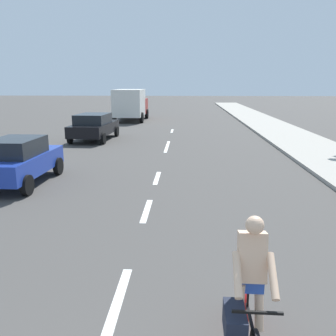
# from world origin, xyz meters

# --- Properties ---
(ground_plane) EXTENTS (160.00, 160.00, 0.00)m
(ground_plane) POSITION_xyz_m (0.00, 20.00, 0.00)
(ground_plane) COLOR #423F3D
(sidewalk_strip) EXTENTS (3.60, 80.00, 0.14)m
(sidewalk_strip) POSITION_xyz_m (7.55, 22.00, 0.07)
(sidewalk_strip) COLOR #9E998E
(sidewalk_strip) RESTS_ON ground
(lane_stripe_1) EXTENTS (0.16, 1.80, 0.01)m
(lane_stripe_1) POSITION_xyz_m (0.00, 4.35, 0.00)
(lane_stripe_1) COLOR white
(lane_stripe_1) RESTS_ON ground
(lane_stripe_2) EXTENTS (0.16, 1.80, 0.01)m
(lane_stripe_2) POSITION_xyz_m (0.00, 8.40, 0.00)
(lane_stripe_2) COLOR white
(lane_stripe_2) RESTS_ON ground
(lane_stripe_3) EXTENTS (0.16, 1.80, 0.01)m
(lane_stripe_3) POSITION_xyz_m (0.00, 11.84, 0.00)
(lane_stripe_3) COLOR white
(lane_stripe_3) RESTS_ON ground
(lane_stripe_4) EXTENTS (0.16, 1.80, 0.01)m
(lane_stripe_4) POSITION_xyz_m (0.00, 17.64, 0.00)
(lane_stripe_4) COLOR white
(lane_stripe_4) RESTS_ON ground
(lane_stripe_5) EXTENTS (0.16, 1.80, 0.01)m
(lane_stripe_5) POSITION_xyz_m (0.00, 19.42, 0.00)
(lane_stripe_5) COLOR white
(lane_stripe_5) RESTS_ON ground
(lane_stripe_6) EXTENTS (0.16, 1.80, 0.01)m
(lane_stripe_6) POSITION_xyz_m (0.00, 25.05, 0.00)
(lane_stripe_6) COLOR white
(lane_stripe_6) RESTS_ON ground
(cyclist) EXTENTS (0.62, 1.71, 1.82)m
(cyclist) POSITION_xyz_m (1.80, 3.23, 0.83)
(cyclist) COLOR black
(cyclist) RESTS_ON ground
(parked_car_blue) EXTENTS (1.84, 3.85, 1.57)m
(parked_car_blue) POSITION_xyz_m (-4.54, 10.83, 0.83)
(parked_car_blue) COLOR #1E389E
(parked_car_blue) RESTS_ON ground
(parked_car_black) EXTENTS (2.29, 4.65, 1.57)m
(parked_car_black) POSITION_xyz_m (-4.48, 20.63, 0.84)
(parked_car_black) COLOR black
(parked_car_black) RESTS_ON ground
(delivery_truck) EXTENTS (2.69, 6.25, 2.80)m
(delivery_truck) POSITION_xyz_m (-4.04, 32.20, 1.50)
(delivery_truck) COLOR maroon
(delivery_truck) RESTS_ON ground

